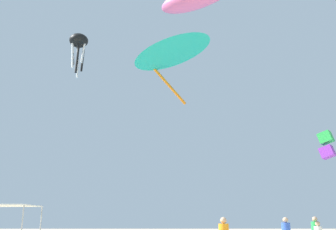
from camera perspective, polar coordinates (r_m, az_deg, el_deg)
name	(u,v)px	position (r m, az deg, el deg)	size (l,w,h in m)	color
canopy_tent	(6,207)	(24.50, -22.96, -12.53)	(3.21, 3.23, 2.52)	#B2B2B7
kite_delta_teal	(170,47)	(22.35, 0.34, 10.14)	(5.11, 5.09, 3.98)	teal
kite_octopus_black	(79,43)	(49.18, -13.19, 10.45)	(2.90, 2.90, 5.42)	black
kite_box_green	(326,145)	(32.51, 22.56, -4.14)	(1.48, 1.44, 2.22)	green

